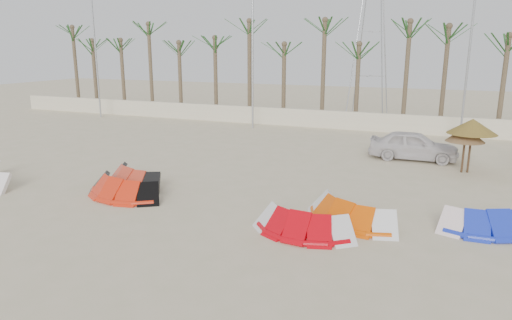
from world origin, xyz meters
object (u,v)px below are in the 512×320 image
at_px(kite_red_mid, 127,185).
at_px(parasol_mid, 472,126).
at_px(kite_red_left, 137,175).
at_px(parasol_left, 466,134).
at_px(kite_blue, 492,217).
at_px(car, 413,145).
at_px(kite_orange, 351,209).
at_px(kite_red_right, 305,219).

xyz_separation_m(kite_red_mid, parasol_mid, (12.72, 8.88, 1.78)).
distance_m(kite_red_left, kite_red_mid, 1.48).
height_order(parasol_left, parasol_mid, parasol_mid).
bearing_deg(kite_blue, car, 108.55).
xyz_separation_m(kite_orange, kite_blue, (4.36, 0.95, -0.00)).
height_order(kite_blue, parasol_left, parasol_left).
relative_size(kite_blue, car, 0.84).
xyz_separation_m(kite_red_left, kite_blue, (13.72, 0.18, 0.00)).
height_order(kite_orange, parasol_left, parasol_left).
relative_size(parasol_mid, car, 0.57).
bearing_deg(kite_orange, kite_red_mid, -176.06).
height_order(kite_red_right, parasol_left, parasol_left).
xyz_separation_m(kite_blue, parasol_left, (-0.70, 7.24, 1.41)).
bearing_deg(kite_red_left, car, 40.80).
bearing_deg(kite_blue, kite_orange, -167.72).
xyz_separation_m(kite_red_left, kite_red_mid, (0.56, -1.37, 0.00)).
height_order(parasol_left, car, parasol_left).
xyz_separation_m(kite_red_right, parasol_mid, (5.08, 9.83, 1.79)).
bearing_deg(kite_orange, kite_red_right, -126.90).
relative_size(kite_orange, car, 0.88).
distance_m(kite_red_right, parasol_left, 10.96).
bearing_deg(kite_blue, kite_red_right, -155.63).
distance_m(kite_orange, kite_blue, 4.46).
bearing_deg(kite_red_right, parasol_left, 63.66).
relative_size(kite_orange, parasol_left, 1.80).
height_order(kite_red_left, parasol_left, parasol_left).
bearing_deg(kite_red_right, kite_blue, 24.37).
distance_m(kite_red_left, parasol_mid, 15.36).
distance_m(kite_orange, parasol_left, 9.08).
relative_size(kite_red_mid, kite_red_right, 1.13).
bearing_deg(kite_red_mid, kite_red_right, -7.07).
height_order(kite_red_right, kite_orange, same).
distance_m(kite_blue, car, 9.54).
distance_m(kite_red_mid, car, 14.66).
xyz_separation_m(kite_red_left, car, (10.69, 9.23, 0.34)).
height_order(kite_red_left, kite_red_right, same).
height_order(kite_red_left, kite_red_mid, same).
height_order(kite_red_left, car, car).
bearing_deg(car, kite_blue, -162.78).
height_order(kite_red_mid, parasol_left, parasol_left).
xyz_separation_m(kite_orange, parasol_mid, (3.91, 8.27, 1.78)).
relative_size(kite_red_left, car, 0.80).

